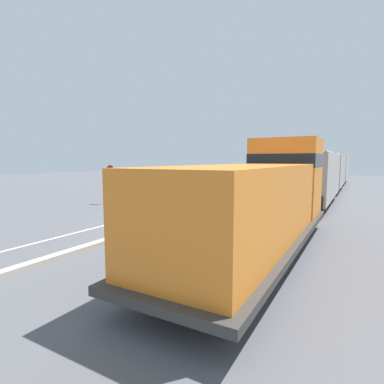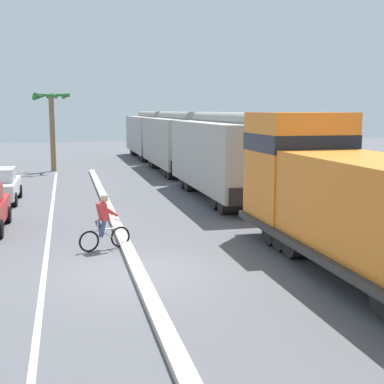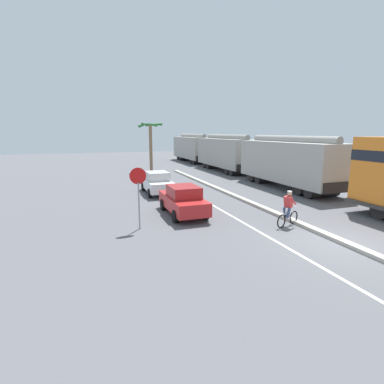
% 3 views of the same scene
% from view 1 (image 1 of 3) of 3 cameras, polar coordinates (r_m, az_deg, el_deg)
% --- Properties ---
extents(ground_plane, '(120.00, 120.00, 0.00)m').
position_cam_1_polar(ground_plane, '(14.92, -6.76, -6.52)').
color(ground_plane, '#56565B').
extents(median_curb, '(0.36, 36.00, 0.16)m').
position_cam_1_polar(median_curb, '(19.97, 3.44, -3.03)').
color(median_curb, '#B2AD9E').
rests_on(median_curb, ground).
extents(lane_stripe, '(0.14, 36.00, 0.01)m').
position_cam_1_polar(lane_stripe, '(21.13, -2.43, -2.73)').
color(lane_stripe, silver).
rests_on(lane_stripe, ground).
extents(locomotive, '(3.10, 11.61, 4.20)m').
position_cam_1_polar(locomotive, '(11.05, 13.48, -1.64)').
color(locomotive, orange).
rests_on(locomotive, ground).
extents(hopper_car_lead, '(2.90, 10.60, 4.18)m').
position_cam_1_polar(hopper_car_lead, '(22.92, 21.89, 2.74)').
color(hopper_car_lead, '#A4A19A').
rests_on(hopper_car_lead, ground).
extents(hopper_car_middle, '(2.90, 10.60, 4.18)m').
position_cam_1_polar(hopper_car_middle, '(34.45, 24.45, 3.62)').
color(hopper_car_middle, '#9E9C94').
rests_on(hopper_car_middle, ground).
extents(hopper_car_trailing, '(2.90, 10.60, 4.18)m').
position_cam_1_polar(hopper_car_trailing, '(46.01, 25.72, 4.06)').
color(hopper_car_trailing, '#A09D95').
rests_on(hopper_car_trailing, ground).
extents(parked_car_red, '(1.85, 4.21, 1.62)m').
position_cam_1_polar(parked_car_red, '(22.49, -7.41, -0.15)').
color(parked_car_red, red).
rests_on(parked_car_red, ground).
extents(parked_car_white, '(1.86, 4.21, 1.62)m').
position_cam_1_polar(parked_car_white, '(27.64, 0.17, 1.07)').
color(parked_car_white, silver).
rests_on(parked_car_white, ground).
extents(cyclist, '(1.62, 0.72, 1.71)m').
position_cam_1_polar(cyclist, '(17.23, -3.53, -2.02)').
color(cyclist, black).
rests_on(cyclist, ground).
extents(stop_sign, '(0.76, 0.08, 2.88)m').
position_cam_1_polar(stop_sign, '(22.89, -15.28, 2.82)').
color(stop_sign, gray).
rests_on(stop_sign, ground).
extents(palm_tree_near, '(2.66, 2.74, 5.68)m').
position_cam_1_polar(palm_tree_near, '(38.63, 12.65, 7.51)').
color(palm_tree_near, '#846647').
rests_on(palm_tree_near, ground).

